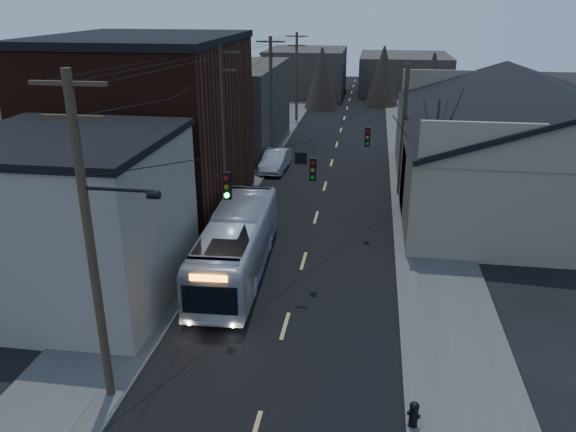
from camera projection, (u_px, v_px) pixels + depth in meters
road_surface at (330, 170)px, 42.60m from camera, size 9.00×110.00×0.02m
sidewalk_left at (246, 166)px, 43.48m from camera, size 4.00×110.00×0.12m
sidewalk_right at (417, 173)px, 41.68m from camera, size 4.00×110.00×0.12m
building_clapboard at (74, 223)px, 23.23m from camera, size 8.00×8.00×7.00m
building_brick at (148, 129)px, 32.96m from camera, size 10.00×12.00×10.00m
building_left_far at (226, 107)px, 48.18m from camera, size 9.00×14.00×7.00m
warehouse at (531, 160)px, 35.21m from camera, size 16.16×20.60×7.73m
building_far_left at (306, 72)px, 74.60m from camera, size 10.00×12.00×6.00m
building_far_right at (404, 73)px, 77.59m from camera, size 12.00×14.00×5.00m
bare_tree at (433, 164)px, 31.18m from camera, size 0.40×0.40×7.20m
utility_lines at (276, 119)px, 35.84m from camera, size 11.24×45.28×10.50m
bus at (236, 245)px, 26.08m from camera, size 2.96×10.75×2.97m
parked_car at (275, 160)px, 42.29m from camera, size 1.81×4.76×1.55m
fire_hydrant at (414, 413)px, 16.82m from camera, size 0.41×0.29×0.86m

